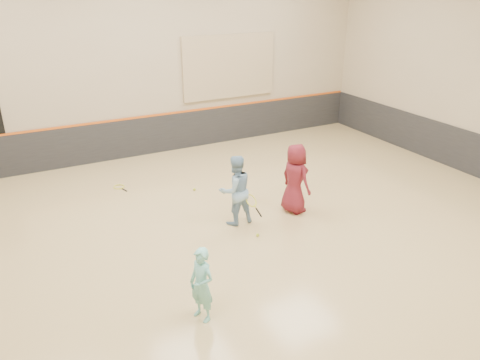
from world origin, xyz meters
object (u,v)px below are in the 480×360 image
instructor (235,190)px  young_man (295,179)px  girl (202,285)px  spare_racket (119,187)px

instructor → young_man: 1.50m
girl → young_man: (3.45, 2.52, 0.19)m
girl → instructor: size_ratio=0.80×
spare_racket → instructor: bearing=-59.7°
instructor → spare_racket: 3.76m
girl → spare_racket: bearing=157.5°
spare_racket → girl: bearing=-91.0°
girl → young_man: bearing=104.7°
young_man → spare_racket: size_ratio=2.60×
young_man → spare_racket: young_man is taller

